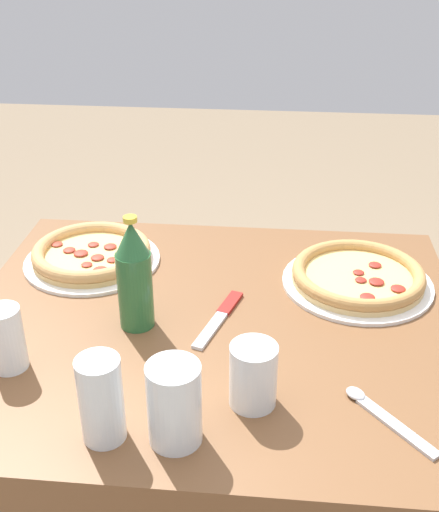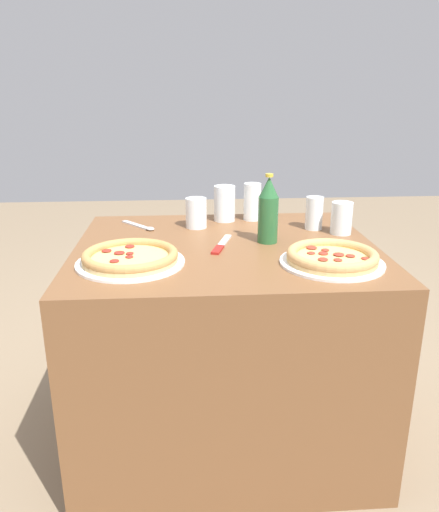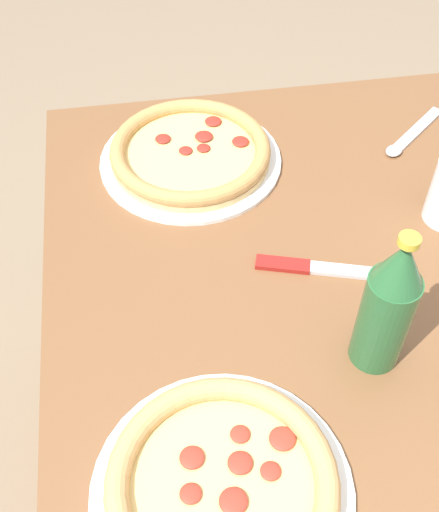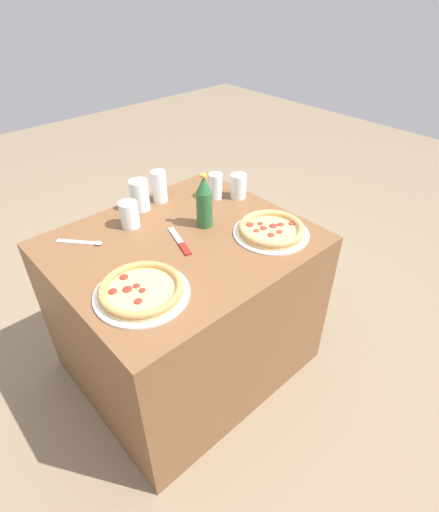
% 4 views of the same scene
% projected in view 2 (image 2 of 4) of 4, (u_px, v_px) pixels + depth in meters
% --- Properties ---
extents(ground_plane, '(8.00, 8.00, 0.00)m').
position_uv_depth(ground_plane, '(225.00, 426.00, 1.88)').
color(ground_plane, '#847056').
extents(table, '(0.99, 0.84, 0.72)m').
position_uv_depth(table, '(225.00, 342.00, 1.76)').
color(table, brown).
rests_on(table, ground_plane).
extents(pizza_veggie, '(0.32, 0.32, 0.04)m').
position_uv_depth(pizza_veggie, '(130.00, 258.00, 1.46)').
color(pizza_veggie, white).
rests_on(pizza_veggie, table).
extents(pizza_pepperoni, '(0.31, 0.31, 0.04)m').
position_uv_depth(pizza_pepperoni, '(332.00, 257.00, 1.46)').
color(pizza_pepperoni, white).
rests_on(pizza_pepperoni, table).
extents(glass_red_wine, '(0.07, 0.07, 0.11)m').
position_uv_depth(glass_red_wine, '(341.00, 220.00, 1.76)').
color(glass_red_wine, white).
rests_on(glass_red_wine, table).
extents(glass_mango_juice, '(0.06, 0.06, 0.12)m').
position_uv_depth(glass_mango_juice, '(314.00, 215.00, 1.82)').
color(glass_mango_juice, white).
rests_on(glass_mango_juice, table).
extents(glass_iced_tea, '(0.08, 0.08, 0.11)m').
position_uv_depth(glass_iced_tea, '(196.00, 215.00, 1.84)').
color(glass_iced_tea, white).
rests_on(glass_iced_tea, table).
extents(glass_cola, '(0.07, 0.07, 0.14)m').
position_uv_depth(glass_cola, '(252.00, 203.00, 1.94)').
color(glass_cola, white).
rests_on(glass_cola, table).
extents(glass_lemonade, '(0.08, 0.08, 0.14)m').
position_uv_depth(glass_lemonade, '(225.00, 205.00, 1.93)').
color(glass_lemonade, white).
rests_on(glass_lemonade, table).
extents(beer_bottle, '(0.07, 0.07, 0.23)m').
position_uv_depth(beer_bottle, '(268.00, 210.00, 1.65)').
color(beer_bottle, '#286033').
rests_on(beer_bottle, table).
extents(knife, '(0.08, 0.20, 0.01)m').
position_uv_depth(knife, '(221.00, 245.00, 1.63)').
color(knife, maroon).
rests_on(knife, table).
extents(spoon, '(0.14, 0.16, 0.01)m').
position_uv_depth(spoon, '(141.00, 226.00, 1.85)').
color(spoon, silver).
rests_on(spoon, table).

